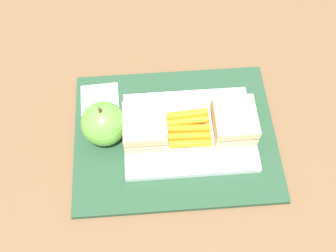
{
  "coord_description": "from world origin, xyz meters",
  "views": [
    {
      "loc": [
        0.04,
        0.35,
        0.66
      ],
      "look_at": [
        0.01,
        0.0,
        0.04
      ],
      "focal_mm": 43.76,
      "sensor_mm": 36.0,
      "label": 1
    }
  ],
  "objects_px": {
    "food_tray": "(189,132)",
    "carrot_sticks_bundle": "(189,128)",
    "paper_napkin": "(100,100)",
    "apple": "(104,124)",
    "sandwich_half_left": "(234,121)",
    "sandwich_half_right": "(145,127)"
  },
  "relations": [
    {
      "from": "sandwich_half_left",
      "to": "carrot_sticks_bundle",
      "type": "height_order",
      "value": "sandwich_half_left"
    },
    {
      "from": "food_tray",
      "to": "sandwich_half_right",
      "type": "distance_m",
      "value": 0.08
    },
    {
      "from": "paper_napkin",
      "to": "carrot_sticks_bundle",
      "type": "bearing_deg",
      "value": 152.34
    },
    {
      "from": "sandwich_half_right",
      "to": "apple",
      "type": "distance_m",
      "value": 0.07
    },
    {
      "from": "apple",
      "to": "paper_napkin",
      "type": "xyz_separation_m",
      "value": [
        0.01,
        -0.07,
        -0.04
      ]
    },
    {
      "from": "apple",
      "to": "sandwich_half_left",
      "type": "bearing_deg",
      "value": 177.76
    },
    {
      "from": "food_tray",
      "to": "sandwich_half_left",
      "type": "distance_m",
      "value": 0.08
    },
    {
      "from": "food_tray",
      "to": "paper_napkin",
      "type": "distance_m",
      "value": 0.18
    },
    {
      "from": "sandwich_half_right",
      "to": "apple",
      "type": "relative_size",
      "value": 0.9
    },
    {
      "from": "food_tray",
      "to": "paper_napkin",
      "type": "xyz_separation_m",
      "value": [
        0.16,
        -0.08,
        -0.0
      ]
    },
    {
      "from": "apple",
      "to": "paper_napkin",
      "type": "height_order",
      "value": "apple"
    },
    {
      "from": "food_tray",
      "to": "carrot_sticks_bundle",
      "type": "xyz_separation_m",
      "value": [
        0.0,
        0.0,
        0.01
      ]
    },
    {
      "from": "sandwich_half_left",
      "to": "sandwich_half_right",
      "type": "bearing_deg",
      "value": 0.0
    },
    {
      "from": "carrot_sticks_bundle",
      "to": "apple",
      "type": "relative_size",
      "value": 0.87
    },
    {
      "from": "carrot_sticks_bundle",
      "to": "paper_napkin",
      "type": "bearing_deg",
      "value": -27.66
    },
    {
      "from": "food_tray",
      "to": "paper_napkin",
      "type": "height_order",
      "value": "food_tray"
    },
    {
      "from": "carrot_sticks_bundle",
      "to": "paper_napkin",
      "type": "relative_size",
      "value": 1.1
    },
    {
      "from": "paper_napkin",
      "to": "sandwich_half_right",
      "type": "bearing_deg",
      "value": 134.54
    },
    {
      "from": "carrot_sticks_bundle",
      "to": "paper_napkin",
      "type": "height_order",
      "value": "carrot_sticks_bundle"
    },
    {
      "from": "apple",
      "to": "carrot_sticks_bundle",
      "type": "bearing_deg",
      "value": 176.53
    },
    {
      "from": "food_tray",
      "to": "carrot_sticks_bundle",
      "type": "height_order",
      "value": "carrot_sticks_bundle"
    },
    {
      "from": "carrot_sticks_bundle",
      "to": "food_tray",
      "type": "bearing_deg",
      "value": -175.06
    }
  ]
}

